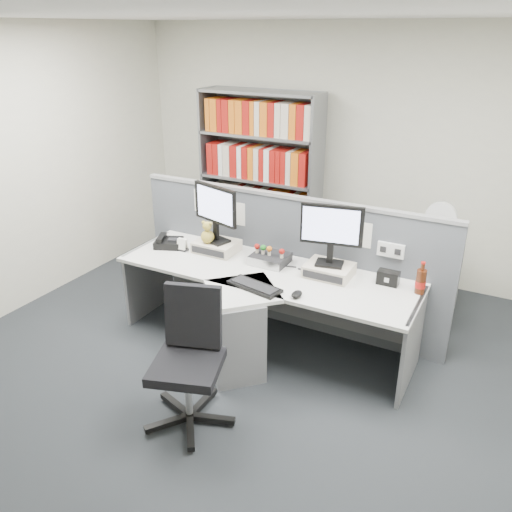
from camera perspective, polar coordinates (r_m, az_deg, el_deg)
The scene contains 21 objects.
ground at distance 4.21m, azimuth -4.29°, elevation -14.77°, with size 5.50×5.50×0.00m, color #2D3135.
room_shell at distance 3.40m, azimuth -5.22°, elevation 9.59°, with size 5.04×5.54×2.72m.
partition at distance 4.82m, azimuth 3.40°, elevation -0.44°, with size 3.00×0.08×1.27m.
desk at distance 4.38m, azimuth -0.34°, elevation -5.82°, with size 2.60×1.20×0.72m.
monitor_riser_left at distance 4.81m, azimuth -4.36°, elevation 1.07°, with size 0.38×0.31×0.10m.
monitor_riser_right at distance 4.36m, azimuth 7.99°, elevation -1.55°, with size 0.38×0.31×0.10m.
monitor_left at distance 4.68m, azimuth -4.48°, elevation 5.18°, with size 0.50×0.22×0.52m.
monitor_right at distance 4.23m, azimuth 8.27°, elevation 2.85°, with size 0.50×0.20×0.52m.
desktop_pc at distance 4.56m, azimuth 1.54°, elevation -0.31°, with size 0.31×0.28×0.08m.
figurines at distance 4.51m, azimuth 1.29°, elevation 0.72°, with size 0.29×0.05×0.09m.
keyboard at distance 4.13m, azimuth -0.15°, elevation -3.34°, with size 0.47×0.25×0.03m.
mouse at distance 4.01m, azimuth 4.49°, elevation -4.20°, with size 0.07×0.12×0.04m, color black.
desk_phone at distance 4.98m, azimuth -9.62°, elevation 1.48°, with size 0.31×0.30×0.10m.
desk_calendar at distance 4.86m, azimuth -8.06°, elevation 1.15°, with size 0.10×0.07×0.12m.
plush_toy at distance 4.73m, azimuth -5.35°, elevation 2.44°, with size 0.12×0.12×0.21m.
speaker at distance 4.31m, azimuth 14.28°, elevation -2.33°, with size 0.17×0.10×0.11m, color black.
cola_bottle at distance 4.22m, azimuth 17.60°, elevation -2.69°, with size 0.08×0.08×0.26m.
shelving_unit at distance 6.09m, azimuth 0.44°, elevation 8.10°, with size 1.41×0.40×2.00m.
filing_cabinet at distance 5.30m, azimuth 18.62°, elevation -2.92°, with size 0.45×0.61×0.70m.
desk_fan at distance 5.06m, azimuth 19.57°, elevation 3.68°, with size 0.28×0.17×0.48m.
office_chair at distance 3.73m, azimuth -7.30°, elevation -10.65°, with size 0.65×0.63×0.98m.
Camera 1 is at (1.81, -2.76, 2.61)m, focal length 36.51 mm.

